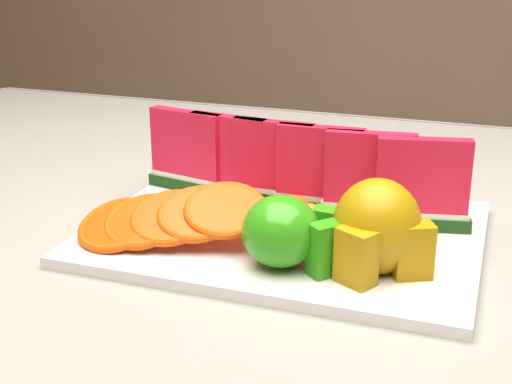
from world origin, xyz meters
TOP-DOWN VIEW (x-y plane):
  - table at (0.00, 0.00)m, footprint 1.40×0.90m
  - tablecloth at (0.00, 0.00)m, footprint 1.53×1.03m
  - platter at (0.03, -0.05)m, footprint 0.40×0.30m
  - apple_cluster at (0.06, -0.14)m, footprint 0.11×0.10m
  - pear_cluster at (0.14, -0.12)m, footprint 0.10×0.10m
  - side_plate at (0.07, 0.19)m, footprint 0.19×0.19m
  - fork at (-0.23, 0.29)m, footprint 0.10×0.19m
  - watermelon_row at (0.03, 0.01)m, footprint 0.39×0.07m
  - orange_fan_front at (-0.07, -0.12)m, footprint 0.21×0.13m
  - orange_fan_back at (0.04, 0.08)m, footprint 0.34×0.11m
  - tangerine_segments at (-0.00, -0.04)m, footprint 0.15×0.08m

SIDE VIEW (x-z plane):
  - table at x=0.00m, z-range 0.28..1.03m
  - tablecloth at x=0.00m, z-range 0.62..0.82m
  - fork at x=-0.23m, z-range 0.76..0.76m
  - side_plate at x=0.07m, z-range 0.76..0.77m
  - platter at x=0.03m, z-range 0.76..0.77m
  - tangerine_segments at x=0.00m, z-range 0.77..0.79m
  - orange_fan_back at x=0.04m, z-range 0.77..0.81m
  - orange_fan_front at x=-0.07m, z-range 0.77..0.82m
  - apple_cluster at x=0.06m, z-range 0.77..0.84m
  - pear_cluster at x=0.14m, z-range 0.76..0.85m
  - watermelon_row at x=0.03m, z-range 0.77..0.87m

